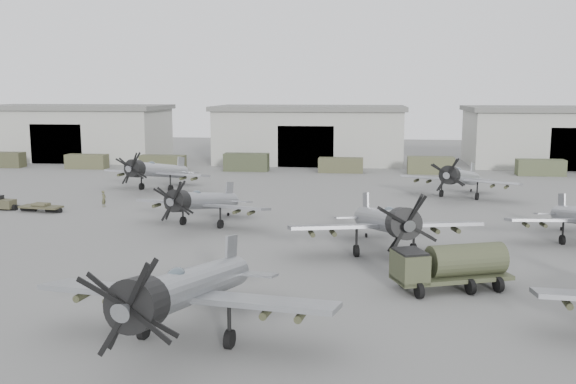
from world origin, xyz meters
name	(u,v)px	position (x,y,z in m)	size (l,w,h in m)	color
ground	(221,276)	(0.00, 0.00, 0.00)	(220.00, 220.00, 0.00)	#5A5A57
hangar_left	(76,132)	(-38.00, 61.96, 4.37)	(29.00, 14.80, 8.70)	#999A90
hangar_center	(310,134)	(0.00, 61.96, 4.37)	(29.00, 14.80, 8.70)	#999A90
hangar_right	(566,136)	(38.00, 61.96, 4.37)	(29.00, 14.80, 8.70)	#999A90
support_truck_0	(5,160)	(-43.40, 50.00, 1.09)	(5.50, 2.20, 2.18)	#3A3B26
support_truck_1	(87,161)	(-30.94, 50.00, 1.01)	(5.82, 2.20, 2.03)	#45462D
support_truck_2	(163,162)	(-19.72, 50.00, 1.02)	(6.32, 2.20, 2.05)	#40422B
support_truck_3	(246,162)	(-7.76, 50.00, 1.23)	(6.15, 2.20, 2.46)	#353B26
support_truck_4	(341,165)	(5.29, 50.00, 1.00)	(6.05, 2.20, 2.00)	#43442C
support_truck_5	(431,165)	(17.31, 50.00, 1.15)	(6.10, 2.20, 2.31)	#474A30
support_truck_6	(540,167)	(31.50, 50.00, 1.06)	(6.10, 2.20, 2.12)	#42492F
aircraft_near_1	(183,290)	(0.73, -10.61, 2.51)	(13.89, 12.50, 5.51)	gray
aircraft_mid_1	(200,201)	(-4.80, 13.58, 2.12)	(11.72, 10.55, 4.67)	gray
aircraft_mid_2	(386,221)	(10.08, 5.90, 2.41)	(13.31, 11.98, 5.29)	gray
aircraft_far_0	(155,170)	(-14.66, 31.48, 2.28)	(12.61, 11.36, 5.02)	#97999F
aircraft_far_1	(459,177)	(18.30, 30.35, 2.23)	(12.07, 10.92, 4.91)	#9EA2A7
fuel_tanker	(450,264)	(13.47, -1.08, 1.48)	(7.06, 4.65, 2.59)	#3A3F29
tug_trailer	(18,205)	(-23.56, 18.51, 0.51)	(6.90, 2.19, 1.37)	#3C3A27
ground_crew	(104,199)	(-16.36, 21.29, 0.79)	(0.58, 0.38, 1.59)	#494930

